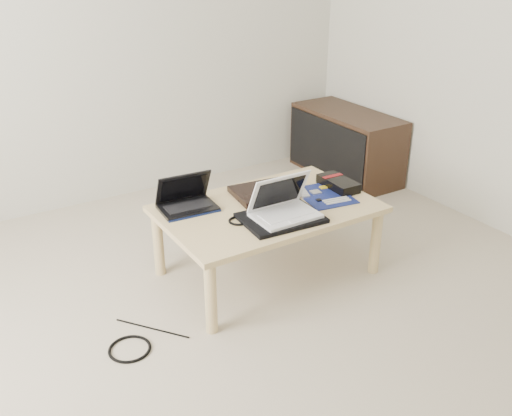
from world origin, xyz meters
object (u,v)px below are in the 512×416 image
media_cabinet (345,144)px  white_laptop (283,207)px  netbook (186,201)px  gpu_box (338,184)px  coffee_table (268,215)px

media_cabinet → white_laptop: white_laptop is taller
netbook → gpu_box: size_ratio=1.17×
coffee_table → white_laptop: size_ratio=3.49×
media_cabinet → white_laptop: (-1.30, -1.05, 0.21)m
netbook → gpu_box: 0.86m
coffee_table → netbook: netbook is taller
media_cabinet → white_laptop: size_ratio=2.86×
coffee_table → white_laptop: (-0.01, -0.16, 0.11)m
media_cabinet → gpu_box: size_ratio=3.56×
coffee_table → gpu_box: 0.47m
netbook → gpu_box: netbook is taller
gpu_box → coffee_table: bearing=179.6°
netbook → gpu_box: bearing=-13.9°
coffee_table → netbook: 0.43m
media_cabinet → gpu_box: 1.22m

